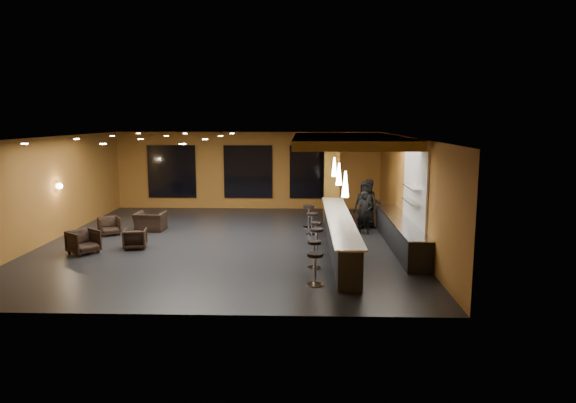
{
  "coord_description": "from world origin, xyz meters",
  "views": [
    {
      "loc": [
        2.52,
        -16.75,
        4.1
      ],
      "look_at": [
        2.0,
        0.5,
        1.3
      ],
      "focal_mm": 32.0,
      "sensor_mm": 36.0,
      "label": 1
    }
  ],
  "objects_px": {
    "armchair_c": "(109,226)",
    "bar_stool_2": "(317,238)",
    "pendant_2": "(334,167)",
    "bar_stool_1": "(314,251)",
    "prep_counter": "(400,234)",
    "pendant_1": "(339,174)",
    "staff_a": "(365,213)",
    "armchair_d": "(150,222)",
    "pendant_0": "(345,184)",
    "armchair_a": "(83,242)",
    "bar_stool_3": "(316,230)",
    "staff_b": "(370,204)",
    "armchair_b": "(135,239)",
    "bar_counter": "(339,235)",
    "staff_c": "(366,204)",
    "bar_stool_0": "(315,265)",
    "bar_stool_4": "(312,221)",
    "bar_stool_5": "(309,214)",
    "column": "(332,178)"
  },
  "relations": [
    {
      "from": "prep_counter",
      "to": "pendant_1",
      "type": "bearing_deg",
      "value": 180.0
    },
    {
      "from": "armchair_a",
      "to": "armchair_c",
      "type": "relative_size",
      "value": 1.14
    },
    {
      "from": "bar_stool_1",
      "to": "prep_counter",
      "type": "bearing_deg",
      "value": 41.62
    },
    {
      "from": "armchair_b",
      "to": "armchair_d",
      "type": "bearing_deg",
      "value": -93.51
    },
    {
      "from": "pendant_1",
      "to": "staff_c",
      "type": "distance_m",
      "value": 3.39
    },
    {
      "from": "bar_stool_2",
      "to": "bar_stool_0",
      "type": "bearing_deg",
      "value": -92.32
    },
    {
      "from": "armchair_c",
      "to": "bar_stool_3",
      "type": "height_order",
      "value": "bar_stool_3"
    },
    {
      "from": "prep_counter",
      "to": "staff_a",
      "type": "relative_size",
      "value": 3.88
    },
    {
      "from": "staff_c",
      "to": "bar_stool_5",
      "type": "distance_m",
      "value": 2.17
    },
    {
      "from": "prep_counter",
      "to": "pendant_0",
      "type": "distance_m",
      "value": 3.73
    },
    {
      "from": "staff_b",
      "to": "bar_stool_0",
      "type": "distance_m",
      "value": 7.07
    },
    {
      "from": "armchair_b",
      "to": "armchair_c",
      "type": "xyz_separation_m",
      "value": [
        -1.55,
        1.88,
        0.01
      ]
    },
    {
      "from": "armchair_c",
      "to": "bar_counter",
      "type": "bearing_deg",
      "value": -45.17
    },
    {
      "from": "bar_counter",
      "to": "armchair_b",
      "type": "height_order",
      "value": "bar_counter"
    },
    {
      "from": "bar_stool_5",
      "to": "bar_counter",
      "type": "bearing_deg",
      "value": -74.49
    },
    {
      "from": "pendant_2",
      "to": "bar_stool_2",
      "type": "bearing_deg",
      "value": -101.4
    },
    {
      "from": "staff_a",
      "to": "armchair_a",
      "type": "bearing_deg",
      "value": -162.65
    },
    {
      "from": "pendant_2",
      "to": "armchair_d",
      "type": "distance_m",
      "value": 7.07
    },
    {
      "from": "bar_stool_0",
      "to": "bar_stool_3",
      "type": "relative_size",
      "value": 1.12
    },
    {
      "from": "staff_b",
      "to": "bar_stool_2",
      "type": "xyz_separation_m",
      "value": [
        -2.08,
        -3.79,
        -0.41
      ]
    },
    {
      "from": "column",
      "to": "bar_stool_5",
      "type": "distance_m",
      "value": 1.99
    },
    {
      "from": "armchair_a",
      "to": "bar_stool_3",
      "type": "height_order",
      "value": "same"
    },
    {
      "from": "pendant_2",
      "to": "bar_stool_1",
      "type": "xyz_separation_m",
      "value": [
        -0.82,
        -5.0,
        -1.86
      ]
    },
    {
      "from": "bar_stool_1",
      "to": "bar_stool_2",
      "type": "distance_m",
      "value": 1.48
    },
    {
      "from": "bar_stool_0",
      "to": "bar_stool_5",
      "type": "distance_m",
      "value": 6.77
    },
    {
      "from": "bar_counter",
      "to": "column",
      "type": "relative_size",
      "value": 2.29
    },
    {
      "from": "column",
      "to": "bar_stool_1",
      "type": "bearing_deg",
      "value": -97.07
    },
    {
      "from": "pendant_0",
      "to": "armchair_c",
      "type": "bearing_deg",
      "value": 154.1
    },
    {
      "from": "bar_counter",
      "to": "bar_stool_0",
      "type": "distance_m",
      "value": 3.55
    },
    {
      "from": "bar_stool_0",
      "to": "bar_stool_1",
      "type": "bearing_deg",
      "value": 89.56
    },
    {
      "from": "armchair_a",
      "to": "bar_stool_4",
      "type": "height_order",
      "value": "bar_stool_4"
    },
    {
      "from": "bar_counter",
      "to": "bar_stool_3",
      "type": "relative_size",
      "value": 10.94
    },
    {
      "from": "pendant_1",
      "to": "armchair_a",
      "type": "bearing_deg",
      "value": -171.72
    },
    {
      "from": "pendant_1",
      "to": "bar_stool_1",
      "type": "relative_size",
      "value": 0.91
    },
    {
      "from": "armchair_c",
      "to": "bar_stool_2",
      "type": "relative_size",
      "value": 0.88
    },
    {
      "from": "pendant_0",
      "to": "bar_stool_4",
      "type": "bearing_deg",
      "value": 101.4
    },
    {
      "from": "pendant_0",
      "to": "bar_stool_3",
      "type": "bearing_deg",
      "value": 104.34
    },
    {
      "from": "bar_counter",
      "to": "pendant_0",
      "type": "relative_size",
      "value": 11.43
    },
    {
      "from": "staff_b",
      "to": "armchair_b",
      "type": "relative_size",
      "value": 2.67
    },
    {
      "from": "bar_stool_0",
      "to": "bar_stool_2",
      "type": "distance_m",
      "value": 2.92
    },
    {
      "from": "armchair_d",
      "to": "pendant_0",
      "type": "bearing_deg",
      "value": 147.97
    },
    {
      "from": "armchair_d",
      "to": "bar_stool_0",
      "type": "xyz_separation_m",
      "value": [
        5.93,
        -6.08,
        0.18
      ]
    },
    {
      "from": "pendant_0",
      "to": "bar_stool_1",
      "type": "relative_size",
      "value": 0.91
    },
    {
      "from": "bar_counter",
      "to": "staff_b",
      "type": "height_order",
      "value": "staff_b"
    },
    {
      "from": "bar_stool_1",
      "to": "bar_stool_4",
      "type": "distance_m",
      "value": 4.06
    },
    {
      "from": "prep_counter",
      "to": "pendant_0",
      "type": "bearing_deg",
      "value": -128.66
    },
    {
      "from": "bar_stool_0",
      "to": "bar_counter",
      "type": "bearing_deg",
      "value": 76.48
    },
    {
      "from": "bar_stool_2",
      "to": "bar_stool_5",
      "type": "relative_size",
      "value": 0.94
    },
    {
      "from": "staff_c",
      "to": "armchair_d",
      "type": "bearing_deg",
      "value": -151.27
    },
    {
      "from": "bar_stool_5",
      "to": "bar_stool_1",
      "type": "bearing_deg",
      "value": -88.93
    }
  ]
}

